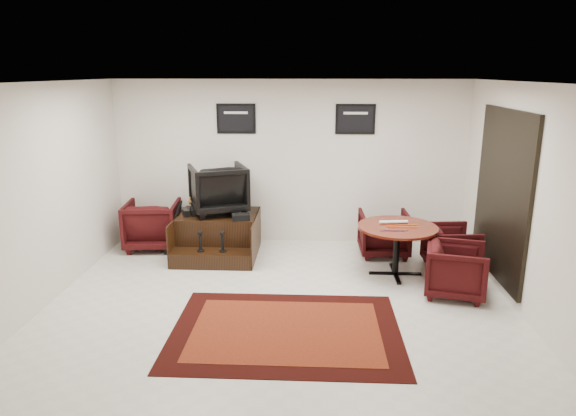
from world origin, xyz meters
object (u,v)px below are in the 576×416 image
(meeting_table, at_px, (397,232))
(shine_podium, at_px, (218,236))
(table_chair_corner, at_px, (456,268))
(table_chair_back, at_px, (384,231))
(shine_chair, at_px, (218,186))
(armchair_side, at_px, (153,222))
(table_chair_window, at_px, (451,245))

(meeting_table, bearing_deg, shine_podium, 164.21)
(table_chair_corner, bearing_deg, meeting_table, 58.67)
(table_chair_back, xyz_separation_m, table_chair_corner, (0.76, -1.55, -0.01))
(shine_chair, height_order, armchair_side, shine_chair)
(meeting_table, xyz_separation_m, table_chair_window, (0.88, 0.32, -0.30))
(table_chair_back, distance_m, table_chair_window, 1.09)
(shine_chair, xyz_separation_m, table_chair_window, (3.66, -0.61, -0.74))
(shine_chair, xyz_separation_m, table_chair_back, (2.71, -0.05, -0.71))
(shine_podium, xyz_separation_m, table_chair_corner, (3.47, -1.47, 0.08))
(shine_podium, relative_size, armchair_side, 1.49)
(shine_podium, distance_m, armchair_side, 1.20)
(shine_podium, xyz_separation_m, meeting_table, (2.78, -0.79, 0.35))
(meeting_table, height_order, table_chair_back, table_chair_back)
(table_chair_back, relative_size, table_chair_window, 1.09)
(shine_chair, height_order, table_chair_back, shine_chair)
(armchair_side, distance_m, meeting_table, 4.08)
(table_chair_window, bearing_deg, meeting_table, 104.71)
(shine_podium, distance_m, table_chair_window, 3.69)
(meeting_table, distance_m, table_chair_back, 0.91)
(shine_podium, height_order, shine_chair, shine_chair)
(shine_podium, xyz_separation_m, armchair_side, (-1.16, 0.24, 0.14))
(shine_podium, bearing_deg, armchair_side, 168.33)
(shine_podium, bearing_deg, table_chair_back, 1.77)
(table_chair_back, xyz_separation_m, table_chair_window, (0.94, -0.55, -0.03))
(armchair_side, xyz_separation_m, table_chair_corner, (4.63, -1.71, -0.06))
(shine_chair, relative_size, armchair_side, 0.99)
(meeting_table, distance_m, table_chair_corner, 1.00)
(meeting_table, bearing_deg, table_chair_back, 94.52)
(shine_podium, height_order, table_chair_corner, table_chair_corner)
(table_chair_window, relative_size, table_chair_corner, 0.94)
(shine_podium, relative_size, table_chair_window, 1.82)
(table_chair_back, bearing_deg, meeting_table, 93.20)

